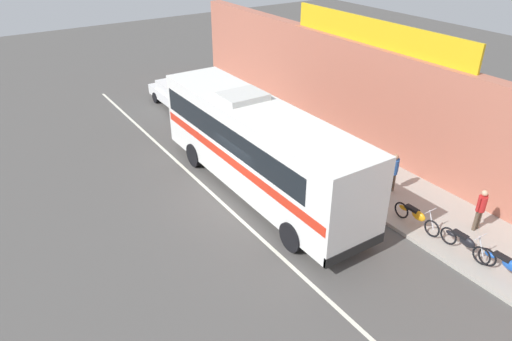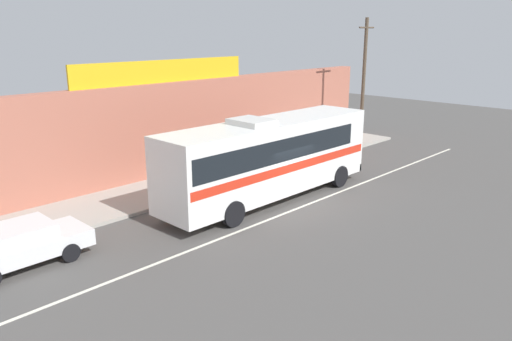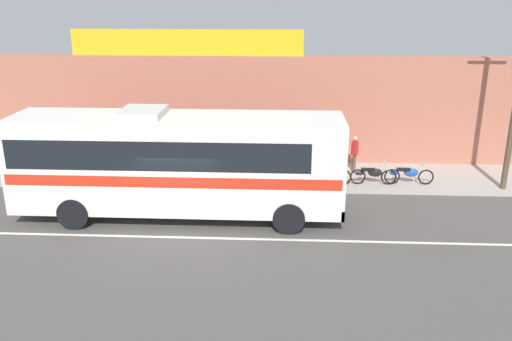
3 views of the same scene
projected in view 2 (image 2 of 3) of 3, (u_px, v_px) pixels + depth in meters
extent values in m
plane|color=#4F4C49|center=(287.00, 203.00, 21.83)|extent=(70.00, 70.00, 0.00)
cube|color=#A8A399|center=(210.00, 178.00, 25.29)|extent=(30.00, 3.60, 0.14)
cube|color=#B26651|center=(182.00, 127.00, 26.09)|extent=(30.00, 0.70, 4.80)
cube|color=gold|center=(165.00, 71.00, 24.66)|extent=(10.09, 0.12, 1.10)
cube|color=silver|center=(301.00, 207.00, 21.29)|extent=(30.00, 0.14, 0.01)
cube|color=white|center=(269.00, 156.00, 21.74)|extent=(11.03, 2.47, 3.10)
cube|color=black|center=(263.00, 146.00, 21.29)|extent=(9.71, 2.49, 0.96)
cube|color=red|center=(269.00, 163.00, 21.82)|extent=(10.81, 2.49, 0.36)
cube|color=black|center=(342.00, 129.00, 25.41)|extent=(0.04, 2.22, 1.40)
cube|color=black|center=(340.00, 163.00, 25.90)|extent=(0.12, 2.47, 0.36)
cube|color=silver|center=(252.00, 122.00, 20.52)|extent=(1.40, 1.73, 0.24)
cylinder|color=black|center=(302.00, 167.00, 25.50)|extent=(1.04, 0.32, 1.04)
cylinder|color=black|center=(339.00, 176.00, 23.97)|extent=(1.04, 0.32, 1.04)
cylinder|color=black|center=(195.00, 200.00, 20.63)|extent=(1.04, 0.32, 1.04)
cylinder|color=black|center=(233.00, 214.00, 19.09)|extent=(1.04, 0.32, 1.04)
cube|color=silver|center=(20.00, 248.00, 15.87)|extent=(4.27, 1.80, 0.56)
cube|color=silver|center=(15.00, 234.00, 15.66)|extent=(2.22, 1.62, 0.48)
cube|color=black|center=(41.00, 228.00, 16.24)|extent=(0.21, 1.51, 0.34)
cylinder|color=black|center=(48.00, 238.00, 17.38)|extent=(0.62, 0.20, 0.62)
cylinder|color=black|center=(70.00, 252.00, 16.24)|extent=(0.62, 0.20, 0.62)
cylinder|color=brown|center=(363.00, 82.00, 31.58)|extent=(0.22, 0.22, 7.92)
cylinder|color=brown|center=(367.00, 28.00, 30.66)|extent=(1.60, 0.10, 0.10)
torus|color=black|center=(317.00, 149.00, 29.69)|extent=(0.62, 0.06, 0.62)
torus|color=black|center=(304.00, 153.00, 28.85)|extent=(0.62, 0.06, 0.62)
cylinder|color=silver|center=(316.00, 144.00, 29.55)|extent=(0.34, 0.04, 0.65)
cylinder|color=silver|center=(315.00, 139.00, 29.39)|extent=(0.03, 0.56, 0.03)
ellipsoid|color=black|center=(311.00, 148.00, 29.26)|extent=(0.56, 0.22, 0.34)
cube|color=black|center=(308.00, 146.00, 29.03)|extent=(0.52, 0.20, 0.10)
ellipsoid|color=black|center=(305.00, 150.00, 28.85)|extent=(0.36, 0.14, 0.16)
torus|color=black|center=(330.00, 145.00, 30.76)|extent=(0.62, 0.06, 0.62)
torus|color=black|center=(317.00, 148.00, 29.84)|extent=(0.62, 0.06, 0.62)
cylinder|color=silver|center=(330.00, 140.00, 30.63)|extent=(0.34, 0.04, 0.65)
cylinder|color=silver|center=(329.00, 136.00, 30.47)|extent=(0.03, 0.56, 0.03)
ellipsoid|color=#1E51B2|center=(324.00, 144.00, 30.30)|extent=(0.56, 0.22, 0.34)
cube|color=black|center=(321.00, 143.00, 30.06)|extent=(0.52, 0.20, 0.10)
ellipsoid|color=#1E51B2|center=(318.00, 146.00, 29.85)|extent=(0.36, 0.14, 0.16)
torus|color=black|center=(299.00, 155.00, 28.37)|extent=(0.62, 0.06, 0.62)
torus|color=black|center=(284.00, 159.00, 27.45)|extent=(0.62, 0.06, 0.62)
cylinder|color=silver|center=(298.00, 150.00, 28.24)|extent=(0.34, 0.04, 0.65)
cylinder|color=silver|center=(297.00, 145.00, 28.08)|extent=(0.03, 0.56, 0.03)
ellipsoid|color=orange|center=(292.00, 153.00, 27.91)|extent=(0.56, 0.22, 0.34)
cube|color=black|center=(289.00, 152.00, 27.67)|extent=(0.52, 0.20, 0.10)
ellipsoid|color=orange|center=(285.00, 156.00, 27.46)|extent=(0.36, 0.14, 0.16)
cylinder|color=brown|center=(250.00, 158.00, 27.21)|extent=(0.13, 0.13, 0.79)
cylinder|color=brown|center=(252.00, 159.00, 27.09)|extent=(0.13, 0.13, 0.79)
cylinder|color=#23519E|center=(251.00, 146.00, 26.96)|extent=(0.30, 0.30, 0.60)
sphere|color=#A37556|center=(251.00, 138.00, 26.84)|extent=(0.21, 0.21, 0.21)
cylinder|color=#23519E|center=(248.00, 145.00, 27.09)|extent=(0.08, 0.08, 0.55)
cylinder|color=#23519E|center=(254.00, 146.00, 26.82)|extent=(0.08, 0.08, 0.55)
cylinder|color=brown|center=(283.00, 147.00, 29.92)|extent=(0.13, 0.13, 0.77)
cylinder|color=brown|center=(286.00, 147.00, 29.80)|extent=(0.13, 0.13, 0.77)
cylinder|color=red|center=(285.00, 136.00, 29.68)|extent=(0.30, 0.30, 0.57)
sphere|color=tan|center=(285.00, 129.00, 29.57)|extent=(0.21, 0.21, 0.21)
cylinder|color=red|center=(282.00, 135.00, 29.81)|extent=(0.08, 0.08, 0.53)
cylinder|color=red|center=(287.00, 136.00, 29.54)|extent=(0.08, 0.08, 0.53)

